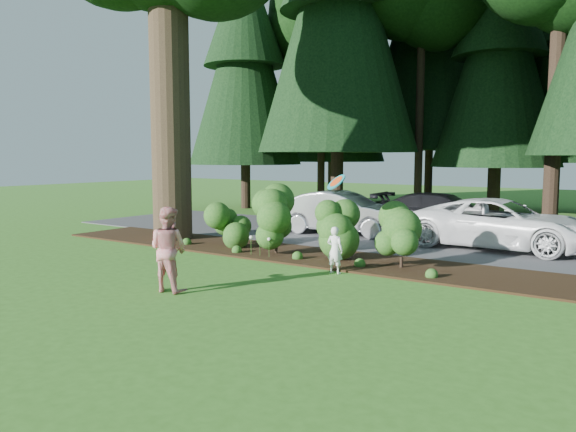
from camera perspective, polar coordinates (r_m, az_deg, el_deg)
The scene contains 12 objects.
ground at distance 12.93m, azimuth -8.32°, elevation -5.92°, with size 80.00×80.00×0.00m, color #33631C.
mulch_bed at distance 15.42m, azimuth -0.05°, elevation -3.80°, with size 16.00×2.50×0.05m, color black.
driveway at distance 19.02m, azimuth 7.27°, elevation -1.98°, with size 22.00×6.00×0.03m, color #38383A.
shrub_row at distance 14.79m, azimuth 2.16°, elevation -1.16°, with size 6.53×1.60×1.61m.
lily_cluster at distance 14.84m, azimuth -2.87°, elevation -2.36°, with size 0.69×0.09×0.57m.
tree_wall at distance 27.80m, azimuth 17.07°, elevation 20.08°, with size 25.66×12.15×17.09m.
car_silver_wagon at distance 19.14m, azimuth 5.54°, elevation 0.32°, with size 1.54×4.41×1.45m, color #B7B7BC.
car_white_suv at distance 17.15m, azimuth 20.84°, elevation -0.76°, with size 2.38×5.16×1.43m, color white.
car_dark_suv at distance 19.85m, azimuth 15.49°, elevation 0.23°, with size 1.94×4.77×1.38m, color black.
child at distance 12.90m, azimuth 4.78°, elevation -3.46°, with size 0.40×0.26×1.09m, color white.
adult at distance 11.38m, azimuth -12.07°, elevation -3.31°, with size 0.82×0.64×1.69m, color red.
frisbee at distance 12.62m, azimuth 4.92°, elevation 3.46°, with size 0.56×0.42×0.47m.
Camera 1 is at (8.65, -9.23, 2.69)m, focal length 35.00 mm.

